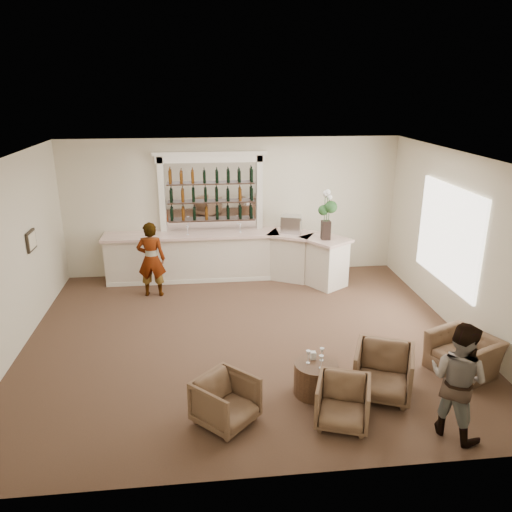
# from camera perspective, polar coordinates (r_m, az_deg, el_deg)

# --- Properties ---
(ground) EXTENTS (8.00, 8.00, 0.00)m
(ground) POSITION_cam_1_polar(r_m,az_deg,el_deg) (9.38, -1.14, -9.28)
(ground) COLOR brown
(ground) RESTS_ON ground
(room_shell) EXTENTS (8.04, 7.02, 3.32)m
(room_shell) POSITION_cam_1_polar(r_m,az_deg,el_deg) (9.23, -0.63, 5.81)
(room_shell) COLOR beige
(room_shell) RESTS_ON ground
(bar_counter) EXTENTS (5.72, 1.80, 1.14)m
(bar_counter) POSITION_cam_1_polar(r_m,az_deg,el_deg) (11.89, -3.27, -0.06)
(bar_counter) COLOR white
(bar_counter) RESTS_ON ground
(back_bar_alcove) EXTENTS (2.64, 0.25, 3.00)m
(back_bar_alcove) POSITION_cam_1_polar(r_m,az_deg,el_deg) (11.89, -5.15, 7.19)
(back_bar_alcove) COLOR white
(back_bar_alcove) RESTS_ON ground
(cocktail_table) EXTENTS (0.66, 0.66, 0.50)m
(cocktail_table) POSITION_cam_1_polar(r_m,az_deg,el_deg) (7.79, 6.82, -13.70)
(cocktail_table) COLOR #533724
(cocktail_table) RESTS_ON ground
(sommelier) EXTENTS (0.64, 0.44, 1.68)m
(sommelier) POSITION_cam_1_polar(r_m,az_deg,el_deg) (11.11, -11.88, -0.38)
(sommelier) COLOR gray
(sommelier) RESTS_ON ground
(guest) EXTENTS (0.96, 1.00, 1.62)m
(guest) POSITION_cam_1_polar(r_m,az_deg,el_deg) (7.17, 22.08, -12.97)
(guest) COLOR gray
(guest) RESTS_ON ground
(armchair_left) EXTENTS (1.04, 1.04, 0.68)m
(armchair_left) POSITION_cam_1_polar(r_m,az_deg,el_deg) (7.11, -3.47, -16.24)
(armchair_left) COLOR brown
(armchair_left) RESTS_ON ground
(armchair_center) EXTENTS (0.91, 0.92, 0.66)m
(armchair_center) POSITION_cam_1_polar(r_m,az_deg,el_deg) (7.19, 9.89, -16.16)
(armchair_center) COLOR brown
(armchair_center) RESTS_ON ground
(armchair_right) EXTENTS (1.10, 1.11, 0.78)m
(armchair_right) POSITION_cam_1_polar(r_m,az_deg,el_deg) (7.86, 14.33, -12.72)
(armchair_right) COLOR brown
(armchair_right) RESTS_ON ground
(armchair_far) EXTENTS (1.18, 1.24, 0.63)m
(armchair_far) POSITION_cam_1_polar(r_m,az_deg,el_deg) (8.89, 22.64, -10.28)
(armchair_far) COLOR brown
(armchair_far) RESTS_ON ground
(espresso_machine) EXTENTS (0.55, 0.51, 0.40)m
(espresso_machine) POSITION_cam_1_polar(r_m,az_deg,el_deg) (11.79, 4.05, 3.66)
(espresso_machine) COLOR silver
(espresso_machine) RESTS_ON bar_counter
(flower_vase) EXTENTS (0.30, 0.30, 1.14)m
(flower_vase) POSITION_cam_1_polar(r_m,az_deg,el_deg) (11.22, 8.07, 5.05)
(flower_vase) COLOR black
(flower_vase) RESTS_ON bar_counter
(wine_glass_bar_left) EXTENTS (0.07, 0.07, 0.21)m
(wine_glass_bar_left) POSITION_cam_1_polar(r_m,az_deg,el_deg) (11.70, -7.83, 2.93)
(wine_glass_bar_left) COLOR white
(wine_glass_bar_left) RESTS_ON bar_counter
(wine_glass_bar_right) EXTENTS (0.07, 0.07, 0.21)m
(wine_glass_bar_right) POSITION_cam_1_polar(r_m,az_deg,el_deg) (11.80, -1.82, 3.23)
(wine_glass_bar_right) COLOR white
(wine_glass_bar_right) RESTS_ON bar_counter
(wine_glass_tbl_a) EXTENTS (0.07, 0.07, 0.21)m
(wine_glass_tbl_a) POSITION_cam_1_polar(r_m,az_deg,el_deg) (7.61, 5.98, -11.40)
(wine_glass_tbl_a) COLOR white
(wine_glass_tbl_a) RESTS_ON cocktail_table
(wine_glass_tbl_b) EXTENTS (0.07, 0.07, 0.21)m
(wine_glass_tbl_b) POSITION_cam_1_polar(r_m,az_deg,el_deg) (7.70, 7.53, -11.08)
(wine_glass_tbl_b) COLOR white
(wine_glass_tbl_b) RESTS_ON cocktail_table
(wine_glass_tbl_c) EXTENTS (0.07, 0.07, 0.21)m
(wine_glass_tbl_c) POSITION_cam_1_polar(r_m,az_deg,el_deg) (7.51, 7.46, -11.91)
(wine_glass_tbl_c) COLOR white
(wine_glass_tbl_c) RESTS_ON cocktail_table
(napkin_holder) EXTENTS (0.08, 0.08, 0.12)m
(napkin_holder) POSITION_cam_1_polar(r_m,az_deg,el_deg) (7.74, 6.53, -11.22)
(napkin_holder) COLOR silver
(napkin_holder) RESTS_ON cocktail_table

